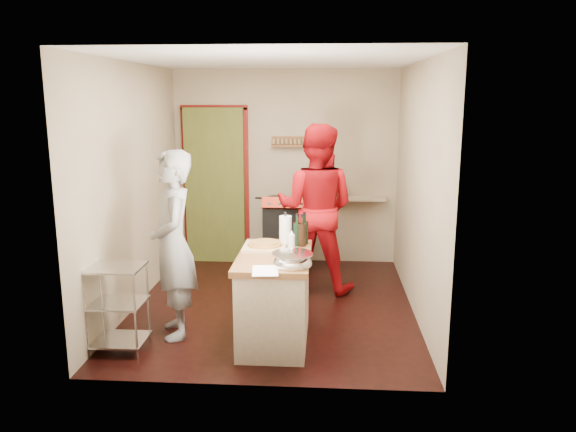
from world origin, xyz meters
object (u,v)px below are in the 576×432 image
Objects in this scene: stove at (287,234)px; person_red at (316,208)px; island at (275,295)px; wire_shelving at (117,304)px; person_stripe at (173,245)px.

person_red reaches higher than stove.
island is (0.05, -2.31, -0.00)m from stove.
wire_shelving is 0.45× the size of person_stripe.
person_red is (1.72, 1.79, 0.53)m from wire_shelving.
person_stripe is 1.91m from person_red.
person_stripe is at bearing 59.20° from person_red.
person_red is at bearing 117.96° from person_stripe.
wire_shelving is 2.54m from person_red.
island reaches higher than wire_shelving.
stove reaches higher than wire_shelving.
stove is 0.83× the size of island.
person_red is (1.30, 1.40, 0.09)m from person_stripe.
person_red is (0.39, -0.84, 0.52)m from stove.
island is 1.06m from person_stripe.
stove is at bearing -52.86° from person_red.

